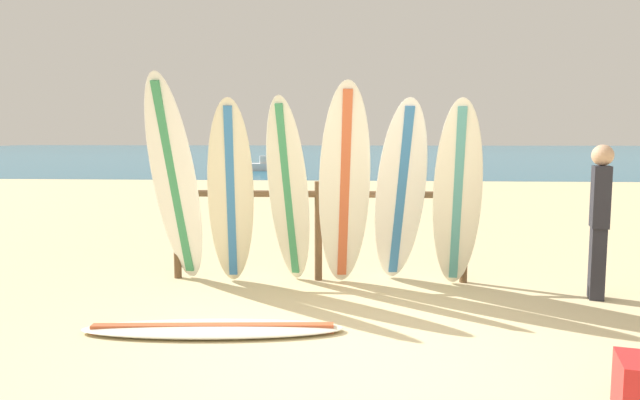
% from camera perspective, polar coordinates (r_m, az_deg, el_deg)
% --- Properties ---
extents(ground_plane, '(120.00, 120.00, 0.00)m').
position_cam_1_polar(ground_plane, '(4.84, 2.81, -14.65)').
color(ground_plane, beige).
extents(ocean_water, '(120.00, 80.00, 0.01)m').
position_cam_1_polar(ocean_water, '(62.54, 3.65, 4.68)').
color(ocean_water, '#196B93').
rests_on(ocean_water, ground).
extents(surfboard_rack, '(3.53, 0.09, 1.19)m').
position_cam_1_polar(surfboard_rack, '(6.98, -0.16, -1.45)').
color(surfboard_rack, brown).
rests_on(surfboard_rack, ground).
extents(surfboard_leaning_far_left, '(0.68, 0.93, 2.42)m').
position_cam_1_polar(surfboard_leaning_far_left, '(6.88, -13.92, 1.78)').
color(surfboard_leaning_far_left, white).
rests_on(surfboard_leaning_far_left, ground).
extents(surfboard_leaning_left, '(0.62, 0.79, 2.14)m').
position_cam_1_polar(surfboard_leaning_left, '(6.68, -8.65, 0.56)').
color(surfboard_leaning_left, beige).
rests_on(surfboard_leaning_left, ground).
extents(surfboard_leaning_center_left, '(0.60, 0.78, 2.17)m').
position_cam_1_polar(surfboard_leaning_center_left, '(6.72, -3.09, 0.79)').
color(surfboard_leaning_center_left, silver).
rests_on(surfboard_leaning_center_left, ground).
extents(surfboard_leaning_center, '(0.66, 0.77, 2.32)m').
position_cam_1_polar(surfboard_leaning_center, '(6.58, 2.38, 1.32)').
color(surfboard_leaning_center, white).
rests_on(surfboard_leaning_center, ground).
extents(surfboard_leaning_center_right, '(0.68, 1.02, 2.14)m').
position_cam_1_polar(surfboard_leaning_center_right, '(6.69, 7.79, 0.57)').
color(surfboard_leaning_center_right, white).
rests_on(surfboard_leaning_center_right, ground).
extents(surfboard_leaning_right, '(0.59, 0.88, 2.12)m').
position_cam_1_polar(surfboard_leaning_right, '(6.59, 13.17, 0.31)').
color(surfboard_leaning_right, white).
rests_on(surfboard_leaning_right, ground).
extents(surfboard_lying_on_sand, '(2.34, 0.71, 0.08)m').
position_cam_1_polar(surfboard_lying_on_sand, '(5.38, -10.34, -12.16)').
color(surfboard_lying_on_sand, silver).
rests_on(surfboard_lying_on_sand, ground).
extents(beachgoer_standing, '(0.22, 0.29, 1.63)m').
position_cam_1_polar(beachgoer_standing, '(6.82, 25.47, -1.31)').
color(beachgoer_standing, '#26262D').
rests_on(beachgoer_standing, ground).
extents(small_boat_offshore, '(2.86, 1.37, 0.71)m').
position_cam_1_polar(small_boat_offshore, '(29.30, -4.89, 3.37)').
color(small_boat_offshore, silver).
rests_on(small_boat_offshore, ocean_water).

